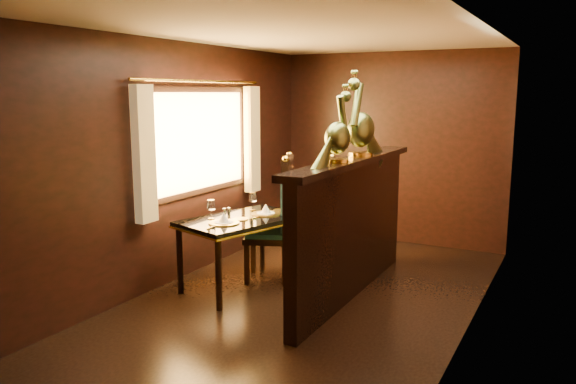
# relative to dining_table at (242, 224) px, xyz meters

# --- Properties ---
(ground) EXTENTS (5.00, 5.00, 0.00)m
(ground) POSITION_rel_dining_table_xyz_m (0.73, 0.02, -0.66)
(ground) COLOR black
(ground) RESTS_ON ground
(room_shell) EXTENTS (3.04, 5.04, 2.52)m
(room_shell) POSITION_rel_dining_table_xyz_m (0.65, 0.04, 0.92)
(room_shell) COLOR black
(room_shell) RESTS_ON ground
(partition) EXTENTS (0.26, 2.70, 1.36)m
(partition) POSITION_rel_dining_table_xyz_m (1.05, 0.32, 0.05)
(partition) COLOR black
(partition) RESTS_ON ground
(dining_table) EXTENTS (1.08, 1.41, 0.93)m
(dining_table) POSITION_rel_dining_table_xyz_m (0.00, 0.00, 0.00)
(dining_table) COLOR black
(dining_table) RESTS_ON ground
(chair_left) EXTENTS (0.64, 0.65, 1.35)m
(chair_left) POSITION_rel_dining_table_xyz_m (0.21, 0.41, 0.04)
(chair_left) COLOR black
(chair_left) RESTS_ON ground
(chair_right) EXTENTS (0.59, 0.61, 1.34)m
(chair_right) POSITION_rel_dining_table_xyz_m (0.63, 0.52, 0.04)
(chair_right) COLOR black
(chair_right) RESTS_ON ground
(peacock_left) EXTENTS (0.22, 0.58, 0.69)m
(peacock_left) POSITION_rel_dining_table_xyz_m (1.06, -0.08, 1.04)
(peacock_left) COLOR #1C5532
(peacock_left) RESTS_ON partition
(peacock_right) EXTENTS (0.26, 0.69, 0.82)m
(peacock_right) POSITION_rel_dining_table_xyz_m (1.06, 0.50, 1.11)
(peacock_right) COLOR #1C5532
(peacock_right) RESTS_ON partition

